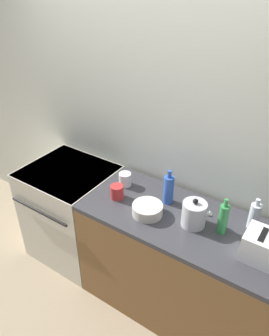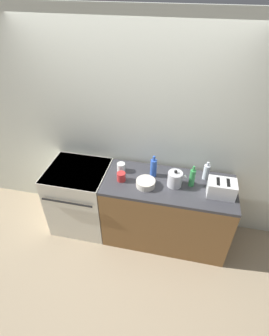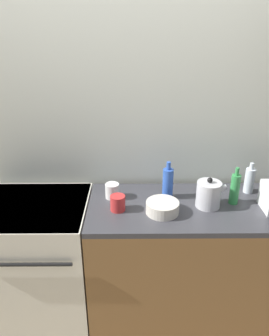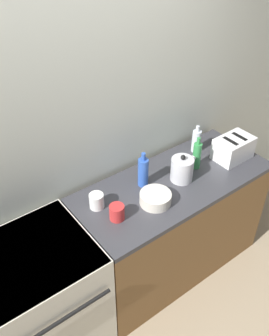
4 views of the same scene
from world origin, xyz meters
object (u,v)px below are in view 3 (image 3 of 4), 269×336
Objects in this scene: cup_white at (112,191)px; bowl at (162,207)px; bottle_blue at (168,183)px; bottle_clear at (249,180)px; kettle at (209,194)px; stove at (41,258)px; bottle_green at (235,189)px; cup_red at (118,203)px.

cup_white reaches higher than bowl.
bottle_blue is at bearing 75.42° from bowl.
cup_white is (-0.98, -0.07, -0.04)m from bottle_clear.
kettle is at bearing 14.36° from bowl.
stove is at bearing 173.57° from bowl.
kettle is 0.78× the size of bottle_blue.
stove is 3.38× the size of bottle_blue.
bottle_blue is at bearing -0.39° from cup_white.
bowl is (0.86, -0.10, 0.48)m from stove.
bottle_green is 2.53× the size of cup_red.
kettle is at bearing -0.86° from stove.
bowl is at bearing -104.58° from bottle_blue.
bottle_green is at bearing 11.95° from kettle.
bottle_blue is at bearing 169.49° from bottle_green.
bottle_green is at bearing -134.06° from bottle_clear.
stove is 4.02× the size of bottle_clear.
kettle is 0.19m from bottle_green.
bottle_green is 0.51m from bowl.
bottle_green is 0.45m from bottle_blue.
cup_red is (-0.78, -0.08, -0.06)m from bottle_green.
cup_red reaches higher than stove.
bottle_clear is at bearing 4.31° from cup_white.
bottle_green reaches higher than kettle.
bottle_green is 2.50× the size of cup_white.
kettle is 0.60m from cup_red.
bottle_clear is at bearing 23.17° from bowl.
kettle is at bearing -149.56° from bottle_clear.
cup_red is at bearing -165.53° from bottle_clear.
cup_red is at bearing -74.84° from cup_white.
cup_white is at bearing -175.69° from bottle_clear.
stove is 4.32× the size of kettle.
bottle_clear is 0.84× the size of bottle_blue.
cup_red is 0.49× the size of bowl.
cup_red is (-0.60, -0.04, -0.04)m from kettle.
bottle_green is 1.16× the size of bottle_clear.
stove is 3.47× the size of bottle_green.
cup_white is (-0.64, 0.12, -0.04)m from kettle.
kettle is at bearing -168.05° from bottle_green.
bottle_blue is 1.27× the size of bowl.
cup_red is at bearing -175.76° from kettle.
bowl is (-0.65, -0.28, -0.06)m from bottle_clear.
kettle reaches higher than cup_red.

